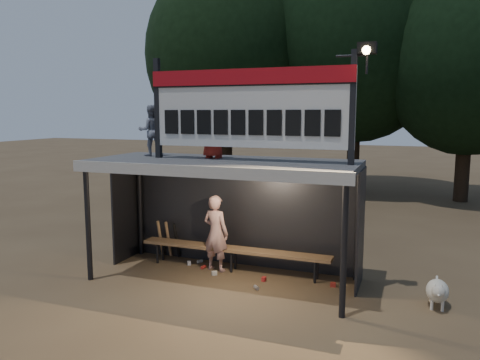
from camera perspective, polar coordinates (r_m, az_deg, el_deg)
name	(u,v)px	position (r m, az deg, el deg)	size (l,w,h in m)	color
ground	(223,279)	(9.24, -2.08, -12.02)	(80.00, 80.00, 0.00)	#4E3B27
player	(216,233)	(9.53, -2.97, -6.48)	(0.57, 0.37, 1.56)	silver
child_a	(151,131)	(9.71, -10.83, 5.93)	(0.50, 0.39, 1.03)	gray
child_b	(213,131)	(9.05, -3.28, 6.03)	(0.52, 0.34, 1.06)	#A02318
dugout_shelter	(227,183)	(9.00, -1.54, -0.41)	(5.10, 2.08, 2.32)	#424345
scoreboard_assembly	(251,105)	(8.47, 1.31, 9.09)	(4.10, 0.27, 1.99)	black
bench	(233,250)	(9.59, -0.81, -8.53)	(4.00, 0.35, 0.48)	olive
tree_left	(226,55)	(19.58, -1.73, 15.01)	(6.46, 6.46, 9.27)	black
tree_mid	(357,37)	(19.87, 14.10, 16.57)	(7.22, 7.22, 10.36)	black
tree_right	(470,55)	(18.68, 26.25, 13.51)	(6.08, 6.08, 8.72)	black
dog	(437,291)	(8.56, 22.93, -12.36)	(0.36, 0.81, 0.49)	beige
bats	(168,239)	(10.51, -8.72, -7.14)	(0.48, 0.33, 0.84)	#A67B4D
litter	(235,273)	(9.46, -0.58, -11.29)	(3.18, 1.14, 0.08)	#B2211E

